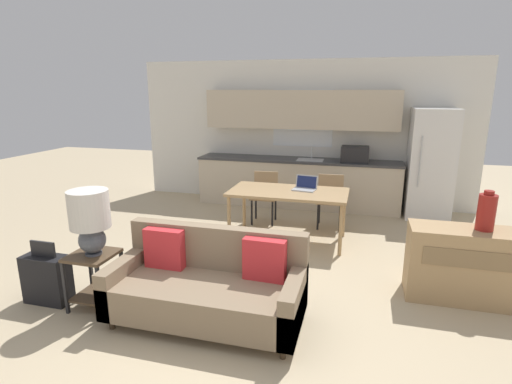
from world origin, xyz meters
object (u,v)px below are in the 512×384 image
at_px(table_lamp, 90,217).
at_px(credenza, 466,265).
at_px(laptop, 305,186).
at_px(dining_chair_far_right, 330,197).
at_px(dining_chair_far_left, 265,194).
at_px(suitcase, 47,278).
at_px(dining_table, 288,195).
at_px(couch, 209,286).
at_px(side_table, 94,272).
at_px(refrigerator, 430,164).
at_px(vase, 486,212).

relative_size(table_lamp, credenza, 0.56).
bearing_deg(laptop, dining_chair_far_right, 73.07).
height_order(dining_chair_far_left, suitcase, dining_chair_far_left).
xyz_separation_m(dining_table, laptop, (0.22, 0.14, 0.11)).
distance_m(couch, laptop, 2.49).
height_order(credenza, dining_chair_far_left, dining_chair_far_left).
bearing_deg(dining_table, dining_chair_far_left, 125.11).
height_order(side_table, laptop, laptop).
relative_size(table_lamp, suitcase, 0.97).
distance_m(dining_table, dining_chair_far_left, 0.96).
bearing_deg(dining_table, couch, -98.64).
relative_size(refrigerator, dining_chair_far_left, 2.24).
distance_m(dining_table, laptop, 0.28).
bearing_deg(dining_chair_far_right, refrigerator, 28.46).
bearing_deg(dining_chair_far_right, vase, -52.50).
bearing_deg(credenza, dining_chair_far_right, 128.00).
bearing_deg(couch, side_table, -175.28).
relative_size(dining_table, vase, 4.11).
xyz_separation_m(dining_chair_far_left, laptop, (0.76, -0.62, 0.32)).
bearing_deg(vase, side_table, -162.89).
bearing_deg(dining_chair_far_left, credenza, -40.48).
xyz_separation_m(vase, dining_chair_far_left, (-2.76, 1.94, -0.49)).
distance_m(table_lamp, dining_chair_far_right, 3.78).
relative_size(dining_table, side_table, 2.92).
distance_m(table_lamp, vase, 3.91).
height_order(side_table, suitcase, suitcase).
xyz_separation_m(vase, suitcase, (-4.29, -1.21, -0.71)).
height_order(vase, dining_chair_far_right, vase).
distance_m(dining_table, side_table, 2.81).
height_order(refrigerator, dining_table, refrigerator).
height_order(dining_chair_far_left, laptop, laptop).
distance_m(refrigerator, dining_table, 2.77).
relative_size(vase, laptop, 1.15).
height_order(side_table, vase, vase).
xyz_separation_m(couch, side_table, (-1.19, -0.10, 0.04)).
bearing_deg(table_lamp, dining_chair_far_left, 72.68).
bearing_deg(laptop, vase, -25.11).
height_order(table_lamp, suitcase, table_lamp).
bearing_deg(table_lamp, dining_table, 57.16).
bearing_deg(credenza, side_table, -162.64).
distance_m(dining_chair_far_left, suitcase, 3.51).
bearing_deg(suitcase, dining_chair_far_right, 50.84).
distance_m(dining_table, couch, 2.29).
distance_m(credenza, dining_chair_far_right, 2.55).
distance_m(side_table, dining_chair_far_left, 3.26).
relative_size(dining_table, suitcase, 2.51).
bearing_deg(refrigerator, side_table, -131.57).
distance_m(couch, dining_chair_far_left, 3.01).
distance_m(credenza, vase, 0.59).
height_order(dining_table, suitcase, dining_table).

